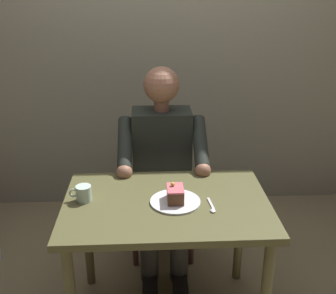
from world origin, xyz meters
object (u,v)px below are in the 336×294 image
dining_table (166,218)px  cake_slice (175,194)px  seated_person (162,167)px  dessert_spoon (212,207)px  coffee_cup (83,193)px  chair (161,178)px

dining_table → cake_slice: cake_slice is taller
seated_person → dessert_spoon: bearing=109.6°
cake_slice → dining_table: bearing=-15.3°
seated_person → dessert_spoon: size_ratio=8.81×
cake_slice → coffee_cup: size_ratio=1.04×
dining_table → seated_person: seated_person is taller
chair → seated_person: size_ratio=0.71×
dining_table → chair: size_ratio=1.13×
cake_slice → dessert_spoon: bearing=159.9°
coffee_cup → dessert_spoon: bearing=170.4°
chair → seated_person: seated_person is taller
dining_table → coffee_cup: bearing=-4.4°
chair → cake_slice: (-0.04, 0.71, 0.27)m
dining_table → dessert_spoon: (-0.21, 0.07, 0.10)m
dining_table → dessert_spoon: size_ratio=7.11×
dining_table → seated_person: 0.53m
dessert_spoon → dining_table: bearing=-19.1°
dessert_spoon → chair: bearing=-74.5°
chair → dessert_spoon: (-0.21, 0.77, 0.22)m
chair → coffee_cup: 0.82m
chair → dessert_spoon: chair is taller
dessert_spoon → coffee_cup: bearing=-9.6°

